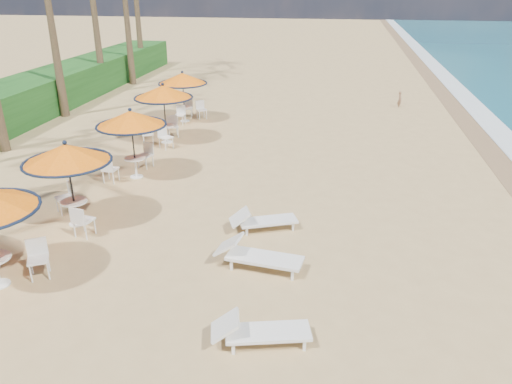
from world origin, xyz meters
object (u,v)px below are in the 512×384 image
lounger_near (258,331)px  lounger_mid (256,255)px  station_3 (163,99)px  station_1 (67,161)px  station_2 (131,125)px  station_4 (184,85)px  lounger_far (261,220)px

lounger_near → lounger_mid: bearing=86.5°
station_3 → station_1: bearing=-90.0°
station_2 → lounger_mid: size_ratio=1.14×
station_4 → lounger_mid: 13.97m
station_3 → station_4: 3.48m
station_1 → lounger_near: size_ratio=1.26×
lounger_mid → station_1: bearing=172.8°
station_3 → lounger_far: (5.28, -7.26, -1.55)m
station_3 → lounger_mid: station_3 is taller
lounger_near → lounger_far: bearing=84.4°
station_3 → station_2: bearing=-86.5°
station_2 → lounger_far: bearing=-33.0°
lounger_near → lounger_mid: 2.76m
lounger_near → lounger_mid: lounger_mid is taller
station_1 → lounger_near: station_1 is taller
station_3 → lounger_near: (5.95, -11.95, -1.55)m
lounger_mid → lounger_far: lounger_mid is taller
station_3 → lounger_far: 9.11m
lounger_near → lounger_far: size_ratio=1.02×
station_1 → station_2: station_1 is taller
station_1 → station_3: (0.00, 7.78, -0.05)m
station_2 → station_3: bearing=93.5°
station_1 → lounger_far: bearing=5.5°
station_4 → lounger_near: bearing=-68.3°
station_3 → lounger_far: size_ratio=1.30×
station_1 → station_2: (0.25, 3.78, -0.01)m
station_2 → lounger_mid: 7.54m
station_1 → station_3: 7.78m
station_2 → lounger_far: 6.21m
lounger_mid → lounger_far: bearing=102.9°
station_4 → lounger_near: size_ratio=1.23×
lounger_far → station_4: bearing=94.7°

